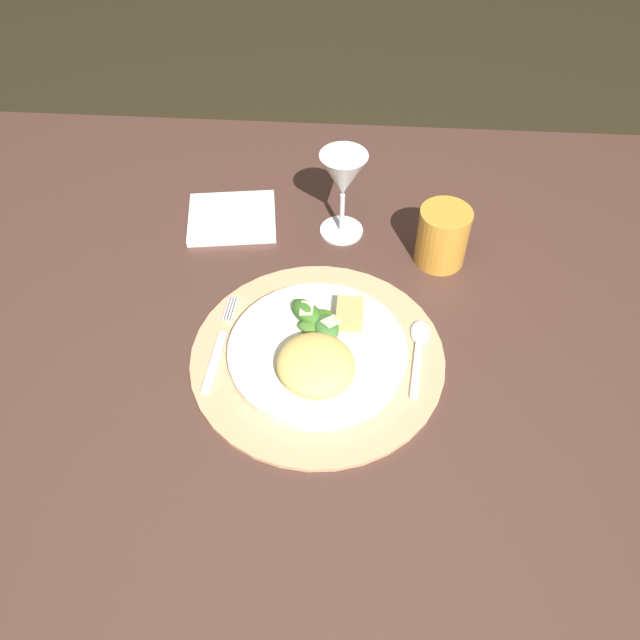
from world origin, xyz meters
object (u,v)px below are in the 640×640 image
(dining_table, at_px, (299,385))
(wine_glass, at_px, (343,179))
(amber_tumbler, at_px, (442,236))
(fork, at_px, (219,347))
(napkin, at_px, (232,218))
(dinner_plate, at_px, (317,351))
(spoon, at_px, (419,344))

(dining_table, xyz_separation_m, wine_glass, (0.05, 0.23, 0.21))
(amber_tumbler, bearing_deg, wine_glass, 160.56)
(fork, relative_size, napkin, 1.20)
(napkin, bearing_deg, amber_tumbler, -11.64)
(dinner_plate, xyz_separation_m, amber_tumbler, (0.17, 0.21, 0.03))
(napkin, distance_m, amber_tumbler, 0.34)
(dinner_plate, xyz_separation_m, napkin, (-0.16, 0.27, -0.01))
(spoon, relative_size, amber_tumbler, 1.43)
(dining_table, xyz_separation_m, amber_tumbler, (0.20, 0.18, 0.15))
(dining_table, relative_size, napkin, 9.70)
(napkin, bearing_deg, dinner_plate, -59.82)
(wine_glass, xyz_separation_m, amber_tumbler, (0.15, -0.05, -0.06))
(dining_table, height_order, wine_glass, wine_glass)
(spoon, bearing_deg, wine_glass, 116.49)
(fork, bearing_deg, amber_tumbler, 33.43)
(wine_glass, bearing_deg, napkin, 175.35)
(spoon, bearing_deg, amber_tumbler, 78.57)
(wine_glass, bearing_deg, spoon, -63.51)
(wine_glass, distance_m, amber_tumbler, 0.17)
(fork, relative_size, wine_glass, 1.16)
(amber_tumbler, bearing_deg, napkin, 168.36)
(dinner_plate, distance_m, spoon, 0.14)
(dining_table, xyz_separation_m, dinner_plate, (0.03, -0.03, 0.12))
(fork, distance_m, amber_tumbler, 0.37)
(fork, bearing_deg, dinner_plate, -1.12)
(wine_glass, bearing_deg, dinner_plate, -94.54)
(wine_glass, bearing_deg, fork, -121.04)
(napkin, bearing_deg, wine_glass, -4.65)
(amber_tumbler, bearing_deg, dining_table, -138.87)
(fork, xyz_separation_m, amber_tumbler, (0.31, 0.20, 0.04))
(dining_table, height_order, spoon, spoon)
(dinner_plate, distance_m, wine_glass, 0.27)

